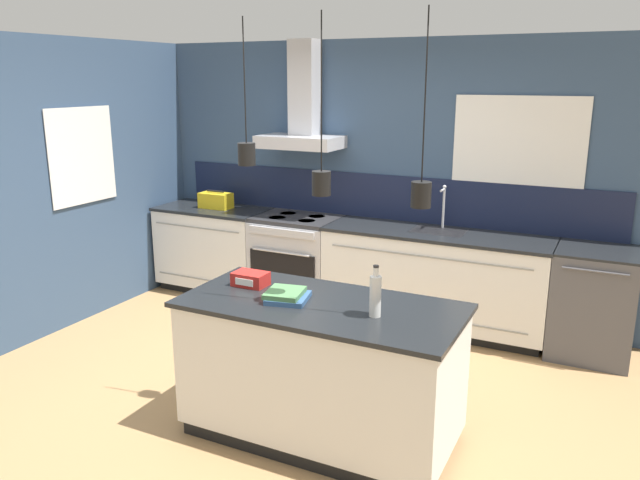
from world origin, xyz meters
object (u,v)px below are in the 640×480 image
object	(u,v)px
dishwasher	(592,303)
red_supply_box	(251,279)
bottle_on_island	(375,295)
oven_range	(297,261)
yellow_toolbox	(216,200)
book_stack	(287,296)

from	to	relation	value
dishwasher	red_supply_box	world-z (taller)	red_supply_box
bottle_on_island	red_supply_box	size ratio (longest dim) A/B	1.37
oven_range	bottle_on_island	xyz separation A→B (m)	(1.66, -2.13, 0.58)
dishwasher	yellow_toolbox	world-z (taller)	yellow_toolbox
book_stack	red_supply_box	world-z (taller)	red_supply_box
dishwasher	yellow_toolbox	xyz separation A→B (m)	(-3.72, 0.00, 0.54)
dishwasher	book_stack	bearing A→B (deg)	-128.19
oven_range	yellow_toolbox	world-z (taller)	yellow_toolbox
book_stack	yellow_toolbox	xyz separation A→B (m)	(-2.04, 2.13, 0.05)
oven_range	book_stack	size ratio (longest dim) A/B	3.00
red_supply_box	dishwasher	bearing A→B (deg)	44.37
oven_range	bottle_on_island	size ratio (longest dim) A/B	2.96
bottle_on_island	dishwasher	bearing A→B (deg)	63.01
book_stack	yellow_toolbox	bearing A→B (deg)	133.78
bottle_on_island	red_supply_box	bearing A→B (deg)	170.89
bottle_on_island	book_stack	world-z (taller)	bottle_on_island
oven_range	book_stack	bearing A→B (deg)	-63.27
book_stack	yellow_toolbox	size ratio (longest dim) A/B	0.89
bottle_on_island	yellow_toolbox	distance (m)	3.39
dishwasher	yellow_toolbox	size ratio (longest dim) A/B	2.68
bottle_on_island	oven_range	bearing A→B (deg)	127.87
book_stack	bottle_on_island	bearing A→B (deg)	-0.62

